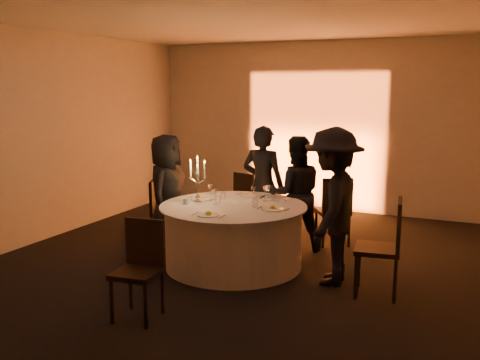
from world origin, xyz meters
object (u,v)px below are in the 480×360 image
at_px(coffee_cup, 186,202).
at_px(banquet_table, 233,236).
at_px(guest_back_left, 263,185).
at_px(guest_left, 167,193).
at_px(chair_right, 386,242).
at_px(guest_right, 333,206).
at_px(chair_back_right, 335,207).
at_px(candelabra, 198,186).
at_px(guest_back_right, 295,194).
at_px(chair_left, 160,207).
at_px(chair_front, 140,263).
at_px(chair_back_left, 248,198).

bearing_deg(coffee_cup, banquet_table, 17.32).
bearing_deg(guest_back_left, guest_left, 38.73).
xyz_separation_m(chair_right, guest_back_left, (-1.90, 1.27, 0.24)).
distance_m(guest_right, coffee_cup, 1.81).
distance_m(banquet_table, chair_back_right, 1.65).
xyz_separation_m(chair_back_right, candelabra, (-1.38, -1.41, 0.43)).
relative_size(guest_back_left, guest_back_right, 1.07).
relative_size(guest_back_left, candelabra, 2.84).
bearing_deg(chair_left, guest_back_left, -92.77).
bearing_deg(chair_front, chair_back_left, 89.17).
xyz_separation_m(chair_back_left, coffee_cup, (-0.04, -1.84, 0.30)).
bearing_deg(chair_right, chair_back_right, -156.25).
relative_size(chair_back_right, guest_back_right, 0.62).
bearing_deg(banquet_table, candelabra, -174.15).
height_order(chair_front, candelabra, candelabra).
relative_size(chair_right, chair_front, 1.11).
relative_size(chair_back_right, guest_left, 0.62).
xyz_separation_m(chair_front, guest_left, (-0.90, 1.93, 0.26)).
bearing_deg(candelabra, coffee_cup, -127.14).
xyz_separation_m(banquet_table, candelabra, (-0.46, -0.05, 0.59)).
bearing_deg(chair_left, guest_back_right, -101.59).
relative_size(chair_back_left, candelabra, 1.52).
bearing_deg(chair_back_left, guest_back_right, 159.91).
bearing_deg(guest_back_right, guest_right, 100.27).
relative_size(chair_back_right, coffee_cup, 8.86).
height_order(banquet_table, chair_left, chair_left).
relative_size(chair_back_left, coffee_cup, 8.14).
xyz_separation_m(guest_left, guest_back_left, (1.07, 0.81, 0.05)).
relative_size(guest_left, candelabra, 2.68).
relative_size(banquet_table, chair_back_right, 1.85).
bearing_deg(chair_back_right, guest_right, 71.43).
bearing_deg(coffee_cup, candelabra, 52.86).
distance_m(chair_back_left, guest_right, 2.49).
xyz_separation_m(guest_right, candelabra, (-1.71, 0.01, 0.09)).
height_order(guest_right, candelabra, guest_right).
distance_m(guest_back_left, candelabra, 1.19).
height_order(chair_left, candelabra, candelabra).
relative_size(banquet_table, coffee_cup, 16.36).
relative_size(guest_left, guest_back_right, 1.01).
distance_m(chair_front, guest_right, 2.21).
distance_m(guest_left, guest_back_left, 1.35).
height_order(banquet_table, guest_back_right, guest_back_right).
relative_size(guest_back_right, guest_right, 0.88).
distance_m(chair_back_right, guest_back_right, 0.65).
bearing_deg(guest_right, guest_back_left, -133.44).
height_order(banquet_table, chair_back_right, chair_back_right).
distance_m(banquet_table, coffee_cup, 0.72).
height_order(guest_back_right, guest_right, guest_right).
bearing_deg(chair_right, banquet_table, -103.93).
height_order(guest_left, candelabra, guest_left).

